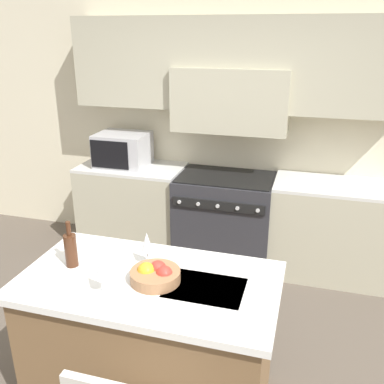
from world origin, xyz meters
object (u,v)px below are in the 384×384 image
at_px(wine_bottle, 71,249).
at_px(wine_glass_far, 147,243).
at_px(microwave, 123,150).
at_px(range_stove, 225,219).
at_px(wine_glass_near, 101,269).
at_px(fruit_bowl, 155,274).

height_order(wine_bottle, wine_glass_far, wine_bottle).
xyz_separation_m(microwave, wine_glass_far, (0.98, -1.78, -0.05)).
distance_m(range_stove, wine_glass_far, 1.86).
height_order(wine_bottle, wine_glass_near, wine_bottle).
bearing_deg(wine_bottle, microwave, 105.50).
distance_m(microwave, fruit_bowl, 2.24).
bearing_deg(range_stove, microwave, 179.03).
bearing_deg(microwave, wine_glass_far, -61.27).
xyz_separation_m(range_stove, wine_glass_far, (-0.13, -1.76, 0.59)).
height_order(microwave, wine_glass_near, microwave).
xyz_separation_m(wine_glass_near, wine_glass_far, (0.13, 0.36, 0.00)).
xyz_separation_m(range_stove, wine_bottle, (-0.57, -1.91, 0.56)).
bearing_deg(wine_glass_near, microwave, 111.69).
bearing_deg(range_stove, wine_glass_far, -94.16).
height_order(range_stove, fruit_bowl, fruit_bowl).
distance_m(microwave, wine_bottle, 2.00).
bearing_deg(wine_glass_far, wine_bottle, -161.93).
distance_m(wine_bottle, fruit_bowl, 0.56).
xyz_separation_m(range_stove, wine_glass_near, (-0.25, -2.12, 0.59)).
relative_size(range_stove, wine_bottle, 3.22).
distance_m(range_stove, fruit_bowl, 1.99).
bearing_deg(wine_glass_far, range_stove, 85.84).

